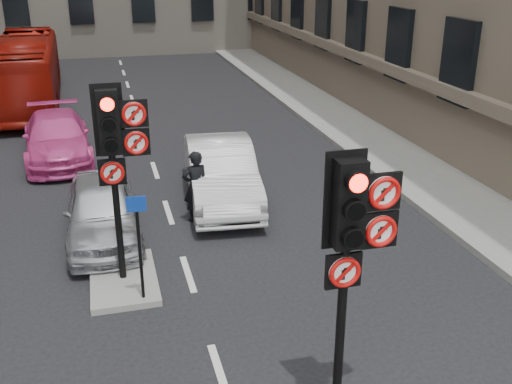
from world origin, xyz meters
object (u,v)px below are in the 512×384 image
car_silver (102,210)px  motorcyclist (195,186)px  motorcycle (234,177)px  info_sign (138,234)px  signal_far (116,143)px  car_pink (57,137)px  car_white (221,172)px  signal_near (353,231)px  bus_red (26,72)px

car_silver → motorcyclist: size_ratio=2.29×
motorcycle → motorcyclist: 1.54m
info_sign → signal_far: bearing=108.7°
car_silver → car_pink: bearing=101.0°
signal_far → car_pink: (-1.51, 7.76, -2.05)m
car_white → info_sign: size_ratio=2.33×
car_pink → info_sign: info_sign is taller
signal_near → info_sign: signal_near is taller
signal_far → motorcyclist: bearing=54.9°
car_white → motorcyclist: motorcyclist is taller
signal_near → car_silver: size_ratio=0.95×
car_pink → motorcycle: car_pink is taller
signal_far → car_silver: signal_far is taller
signal_near → motorcyclist: 6.70m
signal_near → motorcycle: 7.70m
car_silver → motorcycle: size_ratio=1.99×
signal_far → car_white: signal_far is taller
signal_near → motorcycle: signal_near is taller
signal_near → car_pink: signal_near is taller
car_white → motorcyclist: size_ratio=2.70×
car_silver → motorcyclist: motorcyclist is taller
bus_red → motorcycle: 12.94m
info_sign → signal_near: bearing=-49.4°
info_sign → car_silver: bearing=105.5°
motorcycle → car_pink: bearing=128.9°
bus_red → signal_far: bearing=-80.5°
signal_far → bus_red: bearing=100.8°
car_white → signal_near: bearing=-83.6°
signal_far → car_pink: signal_far is taller
signal_far → car_pink: 8.17m
motorcycle → bus_red: bearing=110.1°
car_white → motorcyclist: 1.29m
car_white → motorcycle: size_ratio=2.35×
car_silver → motorcycle: 3.48m
signal_near → info_sign: 4.17m
signal_far → info_sign: signal_far is taller
signal_far → motorcycle: (2.80, 3.43, -2.13)m
car_silver → motorcyclist: (2.06, 0.40, 0.18)m
car_silver → info_sign: bearing=-78.5°
signal_far → car_white: size_ratio=0.80×
signal_near → info_sign: bearing=126.8°
signal_near → bus_red: 19.85m
signal_far → bus_red: 15.37m
info_sign → car_white: bearing=65.6°
signal_near → bus_red: signal_near is taller
car_pink → signal_near: bearing=-75.0°
motorcyclist → bus_red: bearing=-82.8°
bus_red → info_sign: bearing=-80.3°
car_pink → car_white: bearing=-51.8°
car_pink → bus_red: bus_red is taller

